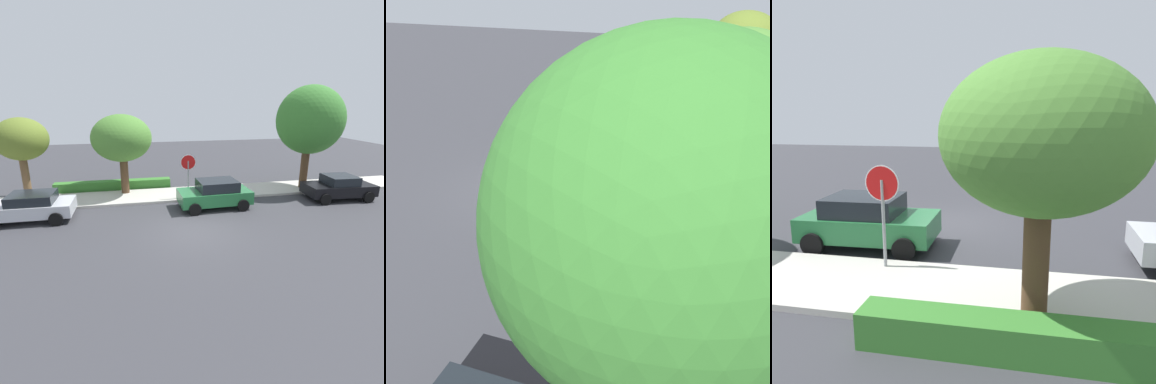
{
  "view_description": "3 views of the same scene",
  "coord_description": "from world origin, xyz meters",
  "views": [
    {
      "loc": [
        -2.59,
        -12.1,
        5.62
      ],
      "look_at": [
        0.14,
        1.2,
        1.44
      ],
      "focal_mm": 28.0,
      "sensor_mm": 36.0,
      "label": 1
    },
    {
      "loc": [
        12.97,
        5.37,
        7.14
      ],
      "look_at": [
        1.23,
        1.9,
        0.76
      ],
      "focal_mm": 45.0,
      "sensor_mm": 36.0,
      "label": 2
    },
    {
      "loc": [
        -2.97,
        12.54,
        3.84
      ],
      "look_at": [
        -0.68,
        0.61,
        1.29
      ],
      "focal_mm": 35.0,
      "sensor_mm": 36.0,
      "label": 3
    }
  ],
  "objects": [
    {
      "name": "ground_plane",
      "position": [
        0.0,
        0.0,
        0.0
      ],
      "size": [
        60.0,
        60.0,
        0.0
      ],
      "primitive_type": "plane",
      "color": "#38383D"
    },
    {
      "name": "parked_car_green",
      "position": [
        1.73,
        2.76,
        0.78
      ],
      "size": [
        3.91,
        2.18,
        1.52
      ],
      "color": "#236B38",
      "rests_on": "ground_plane"
    },
    {
      "name": "front_yard_hedge",
      "position": [
        -3.79,
        7.13,
        0.33
      ],
      "size": [
        7.26,
        0.66,
        0.65
      ],
      "color": "#387A2D",
      "rests_on": "ground_plane"
    },
    {
      "name": "stop_sign",
      "position": [
        0.58,
        4.37,
        1.86
      ],
      "size": [
        0.87,
        0.08,
        2.66
      ],
      "color": "gray",
      "rests_on": "ground_plane"
    },
    {
      "name": "parked_car_silver",
      "position": [
        -7.53,
        2.76,
        0.71
      ],
      "size": [
        4.13,
        2.1,
        1.36
      ],
      "color": "silver",
      "rests_on": "ground_plane"
    },
    {
      "name": "parked_car_black",
      "position": [
        9.27,
        2.72,
        0.72
      ],
      "size": [
        4.0,
        2.23,
        1.42
      ],
      "color": "black",
      "rests_on": "ground_plane"
    },
    {
      "name": "street_tree_mid_block",
      "position": [
        -8.51,
        6.2,
        3.49
      ],
      "size": [
        2.86,
        2.86,
        4.73
      ],
      "color": "brown",
      "rests_on": "ground_plane"
    },
    {
      "name": "street_tree_near_corner",
      "position": [
        8.39,
        5.04,
        4.41
      ],
      "size": [
        4.1,
        4.1,
        6.53
      ],
      "color": "#513823",
      "rests_on": "ground_plane"
    },
    {
      "name": "street_tree_far",
      "position": [
        -3.08,
        6.07,
        3.44
      ],
      "size": [
        3.53,
        3.53,
        4.86
      ],
      "color": "#513823",
      "rests_on": "ground_plane"
    },
    {
      "name": "sidewalk_curb",
      "position": [
        0.0,
        5.28,
        0.07
      ],
      "size": [
        32.0,
        2.64,
        0.14
      ],
      "primitive_type": "cube",
      "color": "beige",
      "rests_on": "ground_plane"
    }
  ]
}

